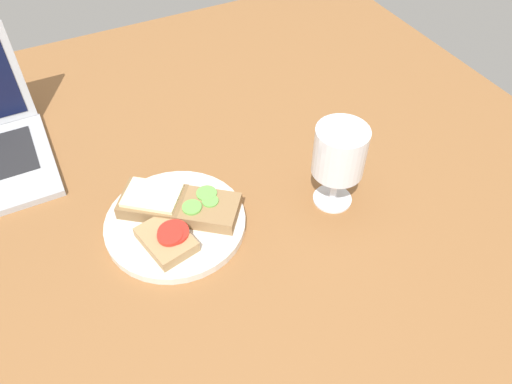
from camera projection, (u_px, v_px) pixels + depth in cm
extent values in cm
cube|color=brown|center=(221.00, 219.00, 85.70)|extent=(140.00, 140.00, 3.00)
cylinder|color=silver|center=(176.00, 223.00, 82.22)|extent=(23.14, 23.14, 1.47)
cube|color=#937047|center=(203.00, 207.00, 82.07)|extent=(13.48, 12.79, 2.34)
cylinder|color=#6BB74C|center=(207.00, 193.00, 82.38)|extent=(3.41, 3.41, 0.34)
cylinder|color=#6BB74C|center=(193.00, 209.00, 79.92)|extent=(3.18, 3.18, 0.44)
cylinder|color=#6BB74C|center=(209.00, 199.00, 81.45)|extent=(2.72, 2.72, 0.32)
cube|color=brown|center=(153.00, 202.00, 82.91)|extent=(12.94, 12.31, 2.34)
cube|color=#F4EAB7|center=(152.00, 195.00, 81.82)|extent=(10.98, 10.57, 0.69)
cube|color=#A88456|center=(166.00, 240.00, 77.68)|extent=(8.35, 10.24, 1.92)
cylinder|color=red|center=(173.00, 232.00, 77.11)|extent=(4.91, 4.91, 0.53)
cylinder|color=red|center=(170.00, 235.00, 76.60)|extent=(3.99, 3.99, 0.66)
cylinder|color=white|center=(332.00, 199.00, 86.72)|extent=(6.69, 6.69, 0.40)
cylinder|color=white|center=(335.00, 184.00, 84.18)|extent=(1.16, 1.16, 6.61)
cylinder|color=white|center=(340.00, 151.00, 78.72)|extent=(8.54, 8.54, 8.43)
cylinder|color=white|center=(339.00, 157.00, 79.62)|extent=(7.85, 7.85, 5.95)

